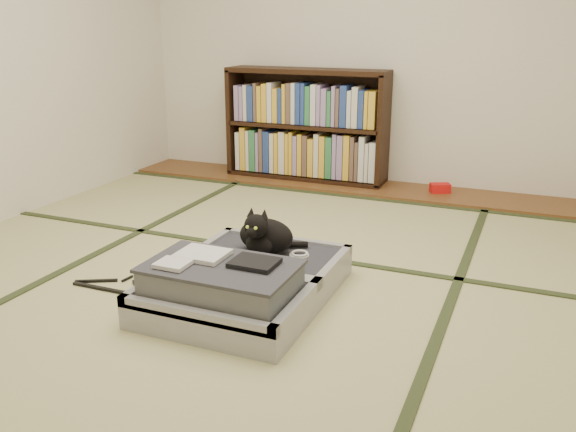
% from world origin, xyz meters
% --- Properties ---
extents(floor, '(4.50, 4.50, 0.00)m').
position_xyz_m(floor, '(0.00, 0.00, 0.00)').
color(floor, tan).
rests_on(floor, ground).
extents(wood_strip, '(4.00, 0.50, 0.02)m').
position_xyz_m(wood_strip, '(0.00, 2.00, 0.01)').
color(wood_strip, brown).
rests_on(wood_strip, ground).
extents(red_item, '(0.17, 0.14, 0.07)m').
position_xyz_m(red_item, '(0.63, 2.03, 0.06)').
color(red_item, red).
rests_on(red_item, wood_strip).
extents(tatami_borders, '(4.00, 4.50, 0.01)m').
position_xyz_m(tatami_borders, '(0.00, 0.49, 0.00)').
color(tatami_borders, '#2D381E').
rests_on(tatami_borders, ground).
extents(bookcase, '(1.35, 0.31, 0.92)m').
position_xyz_m(bookcase, '(-0.51, 2.07, 0.45)').
color(bookcase, black).
rests_on(bookcase, wood_strip).
extents(suitcase, '(0.75, 1.00, 0.30)m').
position_xyz_m(suitcase, '(0.08, -0.28, 0.10)').
color(suitcase, '#9E9EA2').
rests_on(suitcase, floor).
extents(cat, '(0.33, 0.34, 0.27)m').
position_xyz_m(cat, '(0.06, 0.02, 0.24)').
color(cat, black).
rests_on(cat, suitcase).
extents(cable_coil, '(0.10, 0.10, 0.03)m').
position_xyz_m(cable_coil, '(0.24, 0.05, 0.16)').
color(cable_coil, white).
rests_on(cable_coil, suitcase).
extents(hanger, '(0.45, 0.20, 0.01)m').
position_xyz_m(hanger, '(-0.60, -0.39, 0.01)').
color(hanger, black).
rests_on(hanger, floor).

